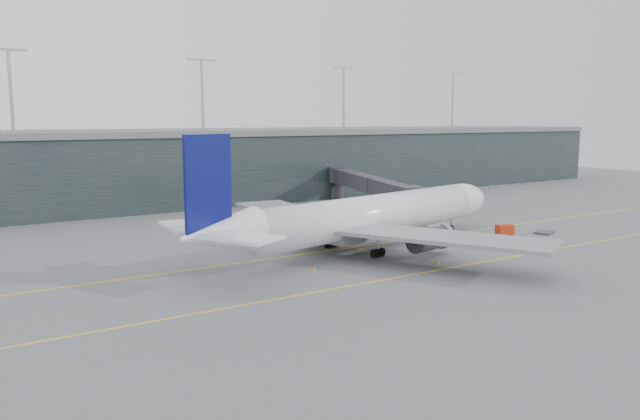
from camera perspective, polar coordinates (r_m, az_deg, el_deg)
ground at (r=86.66m, az=-1.14°, el=-3.34°), size 320.00×320.00×0.00m
taxiline_a at (r=83.37m, az=0.33°, el=-3.80°), size 160.00×0.25×0.02m
taxiline_b at (r=70.93m, az=7.51°, el=-6.05°), size 160.00×0.25×0.02m
taxiline_lead_main at (r=106.13m, az=-4.58°, el=-1.19°), size 0.25×60.00×0.02m
terminal at (r=137.88m, az=-14.07°, el=3.97°), size 240.00×36.00×29.00m
main_aircraft at (r=84.41m, az=4.55°, el=-0.59°), size 56.73×52.57×15.98m
jet_bridge at (r=121.03m, az=2.86°, el=2.55°), size 17.73×45.53×7.14m
gse_cart at (r=98.44m, az=16.53°, el=-1.72°), size 2.78×2.16×1.67m
baggage_dolly at (r=102.24m, az=19.83°, el=-1.94°), size 3.66×3.33×0.30m
uld_a at (r=93.23m, az=-7.50°, el=-1.96°), size 2.37×2.06×1.87m
uld_b at (r=95.37m, az=-6.17°, el=-1.75°), size 2.15×1.84×1.73m
uld_c at (r=95.91m, az=-3.91°, el=-1.58°), size 2.29×1.88×2.01m
cone_nose at (r=104.56m, az=16.82°, el=-1.50°), size 0.40×0.40×0.63m
cone_wing_stbd at (r=77.47m, az=10.63°, el=-4.61°), size 0.47×0.47×0.75m
cone_wing_port at (r=101.34m, az=-0.61°, el=-1.42°), size 0.45×0.45×0.71m
cone_tail at (r=72.38m, az=-0.59°, el=-5.43°), size 0.41×0.41×0.65m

